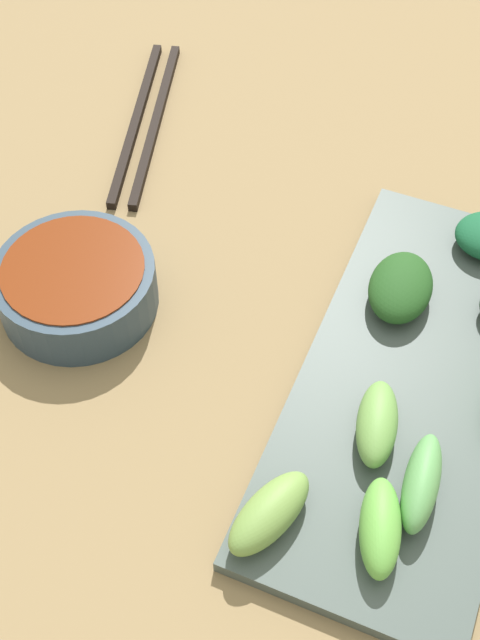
# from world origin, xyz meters

# --- Properties ---
(tabletop) EXTENTS (2.10, 2.10, 0.02)m
(tabletop) POSITION_xyz_m (0.00, 0.00, 0.01)
(tabletop) COLOR #8F744D
(tabletop) RESTS_ON ground
(sauce_bowl) EXTENTS (0.12, 0.12, 0.04)m
(sauce_bowl) POSITION_xyz_m (-0.13, -0.03, 0.04)
(sauce_bowl) COLOR #304354
(sauce_bowl) RESTS_ON tabletop
(serving_plate) EXTENTS (0.16, 0.36, 0.01)m
(serving_plate) POSITION_xyz_m (0.13, -0.01, 0.03)
(serving_plate) COLOR #44514D
(serving_plate) RESTS_ON tabletop
(broccoli_stalk_0) EXTENTS (0.04, 0.07, 0.03)m
(broccoli_stalk_0) POSITION_xyz_m (0.12, -0.06, 0.05)
(broccoli_stalk_0) COLOR #70A54D
(broccoli_stalk_0) RESTS_ON serving_plate
(broccoli_leafy_1) EXTENTS (0.05, 0.07, 0.03)m
(broccoli_leafy_1) POSITION_xyz_m (0.10, 0.06, 0.05)
(broccoli_leafy_1) COLOR #214E1D
(broccoli_leafy_1) RESTS_ON serving_plate
(broccoli_stalk_3) EXTENTS (0.05, 0.08, 0.03)m
(broccoli_stalk_3) POSITION_xyz_m (0.08, -0.15, 0.05)
(broccoli_stalk_3) COLOR #769F49
(broccoli_stalk_3) RESTS_ON serving_plate
(broccoli_stalk_4) EXTENTS (0.03, 0.07, 0.03)m
(broccoli_stalk_4) POSITION_xyz_m (0.16, -0.09, 0.05)
(broccoli_stalk_4) COLOR #61A55A
(broccoli_stalk_4) RESTS_ON serving_plate
(broccoli_stalk_7) EXTENTS (0.04, 0.07, 0.03)m
(broccoli_stalk_7) POSITION_xyz_m (0.14, -0.13, 0.05)
(broccoli_stalk_7) COLOR #66B244
(broccoli_stalk_7) RESTS_ON serving_plate
(chopsticks) EXTENTS (0.09, 0.23, 0.01)m
(chopsticks) POSITION_xyz_m (-0.18, 0.18, 0.02)
(chopsticks) COLOR black
(chopsticks) RESTS_ON tabletop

